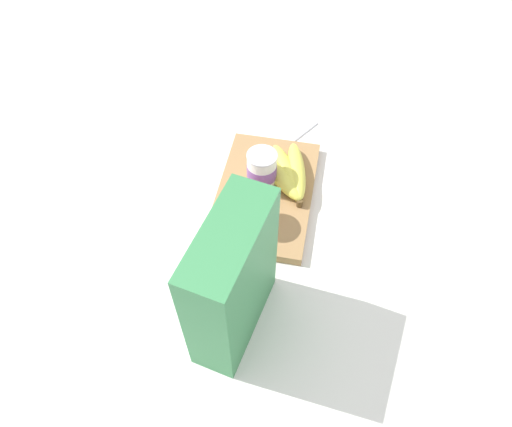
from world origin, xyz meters
name	(u,v)px	position (x,y,z in m)	size (l,w,h in m)	color
ground_plane	(265,196)	(0.00, 0.00, 0.00)	(2.40, 2.40, 0.00)	silver
cutting_board	(265,193)	(0.00, 0.00, 0.01)	(0.33, 0.21, 0.02)	#A37A4C
cereal_box	(231,282)	(-0.30, 0.00, 0.14)	(0.21, 0.08, 0.28)	#38844C
yogurt_cup_front	(247,207)	(-0.09, 0.02, 0.06)	(0.07, 0.07, 0.09)	white
yogurt_cup_back	(262,170)	(0.02, 0.01, 0.07)	(0.07, 0.07, 0.09)	white
banana_bunch	(288,173)	(0.04, -0.04, 0.04)	(0.18, 0.14, 0.04)	#DDD74E
spoon	(295,139)	(0.19, -0.04, 0.01)	(0.12, 0.09, 0.01)	silver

